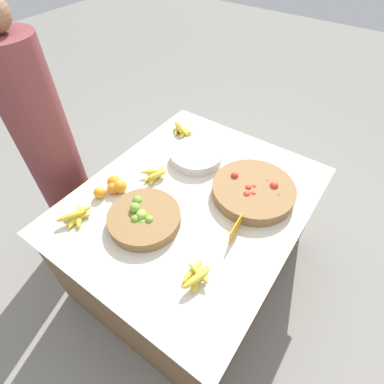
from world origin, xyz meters
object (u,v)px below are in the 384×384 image
object	(u,v)px
tomato_basket	(254,190)
price_sign	(236,229)
metal_bowl	(196,156)
lime_bowl	(144,218)
vendor_person	(53,158)

from	to	relation	value
tomato_basket	price_sign	distance (m)	0.30
tomato_basket	metal_bowl	bearing A→B (deg)	81.33
lime_bowl	price_sign	size ratio (longest dim) A/B	2.68
tomato_basket	price_sign	world-z (taller)	same
lime_bowl	metal_bowl	bearing A→B (deg)	6.16
metal_bowl	price_sign	bearing A→B (deg)	-126.81
lime_bowl	tomato_basket	xyz separation A→B (m)	(0.51, -0.38, 0.00)
lime_bowl	price_sign	xyz separation A→B (m)	(0.21, -0.43, 0.01)
tomato_basket	metal_bowl	world-z (taller)	tomato_basket
tomato_basket	metal_bowl	distance (m)	0.44
lime_bowl	tomato_basket	size ratio (longest dim) A/B	0.82
tomato_basket	price_sign	bearing A→B (deg)	-170.69
metal_bowl	vendor_person	size ratio (longest dim) A/B	0.20
lime_bowl	vendor_person	world-z (taller)	vendor_person
vendor_person	metal_bowl	bearing A→B (deg)	-53.50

